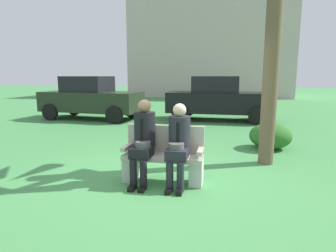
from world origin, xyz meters
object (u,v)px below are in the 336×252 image
object	(u,v)px
building_backdrop	(211,45)
parked_car_near	(91,98)
seated_man_left	(143,137)
park_bench	(164,158)
shrub_near_bench	(270,136)
parked_car_far	(219,99)
seated_man_right	(178,141)

from	to	relation	value
building_backdrop	parked_car_near	bearing A→B (deg)	-103.00
seated_man_left	parked_car_near	bearing A→B (deg)	122.65
park_bench	building_backdrop	size ratio (longest dim) A/B	0.10
seated_man_left	park_bench	bearing A→B (deg)	21.66
shrub_near_bench	building_backdrop	distance (m)	20.31
parked_car_far	seated_man_right	bearing A→B (deg)	-93.40
shrub_near_bench	building_backdrop	world-z (taller)	building_backdrop
seated_man_left	parked_car_near	size ratio (longest dim) A/B	0.33
seated_man_left	parked_car_far	xyz separation A→B (m)	(0.97, 6.85, 0.10)
parked_car_near	seated_man_left	bearing A→B (deg)	-57.35
seated_man_right	parked_car_near	world-z (taller)	parked_car_near
seated_man_right	parked_car_far	distance (m)	6.87
seated_man_right	parked_car_far	size ratio (longest dim) A/B	0.32
park_bench	parked_car_near	xyz separation A→B (m)	(-4.28, 6.09, 0.45)
parked_car_near	building_backdrop	size ratio (longest dim) A/B	0.30
seated_man_left	building_backdrop	distance (m)	22.71
park_bench	parked_car_far	xyz separation A→B (m)	(0.67, 6.73, 0.45)
seated_man_left	shrub_near_bench	distance (m)	3.56
seated_man_left	seated_man_right	world-z (taller)	seated_man_left
seated_man_right	park_bench	bearing A→B (deg)	154.32
park_bench	seated_man_left	distance (m)	0.48
shrub_near_bench	parked_car_near	distance (m)	7.23
shrub_near_bench	building_backdrop	size ratio (longest dim) A/B	0.07
seated_man_left	shrub_near_bench	bearing A→B (deg)	49.21
building_backdrop	park_bench	bearing A→B (deg)	-88.62
park_bench	parked_car_near	distance (m)	7.45
park_bench	parked_car_near	bearing A→B (deg)	125.11
parked_car_far	building_backdrop	size ratio (longest dim) A/B	0.29
parked_car_near	shrub_near_bench	bearing A→B (deg)	-29.31
park_bench	parked_car_near	size ratio (longest dim) A/B	0.32
parked_car_near	parked_car_far	distance (m)	4.99
park_bench	seated_man_right	size ratio (longest dim) A/B	1.00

